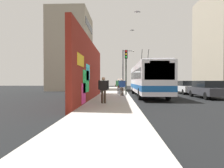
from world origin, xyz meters
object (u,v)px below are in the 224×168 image
(city_bus, at_px, (147,79))
(traffic_light, at_px, (126,65))
(parked_car_dark_gray, at_px, (208,89))
(parked_car_white, at_px, (186,87))
(street_lamp, at_px, (124,67))
(parked_car_champagne, at_px, (171,86))
(pedestrian_near_wall, at_px, (104,88))
(pedestrian_at_curb, at_px, (122,86))
(pedestrian_midblock, at_px, (119,85))

(city_bus, distance_m, traffic_light, 2.60)
(parked_car_dark_gray, bearing_deg, parked_car_white, 0.00)
(parked_car_white, distance_m, street_lamp, 9.78)
(parked_car_dark_gray, relative_size, parked_car_champagne, 0.97)
(pedestrian_near_wall, distance_m, traffic_light, 7.32)
(pedestrian_at_curb, height_order, pedestrian_near_wall, pedestrian_near_wall)
(city_bus, relative_size, parked_car_dark_gray, 2.50)
(parked_car_dark_gray, height_order, traffic_light, traffic_light)
(traffic_light, bearing_deg, parked_car_dark_gray, -100.43)
(parked_car_dark_gray, bearing_deg, city_bus, 70.06)
(parked_car_dark_gray, distance_m, pedestrian_at_curb, 7.82)
(parked_car_dark_gray, distance_m, parked_car_champagne, 11.81)
(parked_car_white, relative_size, parked_car_champagne, 0.94)
(parked_car_dark_gray, bearing_deg, pedestrian_midblock, 64.41)
(street_lamp, bearing_deg, parked_car_dark_gray, -147.85)
(parked_car_white, distance_m, pedestrian_midblock, 8.28)
(pedestrian_at_curb, bearing_deg, traffic_light, -36.56)
(pedestrian_at_curb, relative_size, street_lamp, 0.27)
(pedestrian_near_wall, relative_size, traffic_light, 0.37)
(street_lamp, bearing_deg, pedestrian_midblock, 173.64)
(pedestrian_midblock, bearing_deg, traffic_light, -163.64)
(parked_car_champagne, relative_size, pedestrian_near_wall, 2.95)
(pedestrian_at_curb, relative_size, pedestrian_midblock, 0.99)
(parked_car_champagne, height_order, street_lamp, street_lamp)
(pedestrian_near_wall, bearing_deg, pedestrian_at_curb, -11.33)
(parked_car_champagne, height_order, traffic_light, traffic_light)
(pedestrian_at_curb, height_order, traffic_light, traffic_light)
(city_bus, distance_m, parked_car_white, 6.47)
(parked_car_dark_gray, bearing_deg, pedestrian_at_curb, 84.27)
(traffic_light, bearing_deg, city_bus, -76.05)
(traffic_light, xyz_separation_m, street_lamp, (10.16, -0.11, 0.57))
(parked_car_white, relative_size, pedestrian_midblock, 2.78)
(parked_car_champagne, xyz_separation_m, traffic_light, (-10.45, 7.35, 2.32))
(parked_car_white, bearing_deg, city_bus, 125.59)
(city_bus, bearing_deg, parked_car_dark_gray, -109.94)
(parked_car_white, relative_size, street_lamp, 0.75)
(parked_car_white, bearing_deg, street_lamp, 50.77)
(street_lamp, bearing_deg, pedestrian_at_curb, 177.14)
(pedestrian_midblock, height_order, street_lamp, street_lamp)
(pedestrian_midblock, relative_size, pedestrian_near_wall, 1.00)
(parked_car_white, height_order, pedestrian_at_curb, pedestrian_at_curb)
(pedestrian_midblock, relative_size, traffic_light, 0.37)
(pedestrian_at_curb, bearing_deg, street_lamp, -2.86)
(city_bus, bearing_deg, parked_car_champagne, -27.66)
(parked_car_dark_gray, distance_m, street_lamp, 13.91)
(city_bus, distance_m, street_lamp, 10.03)
(parked_car_white, distance_m, parked_car_champagne, 6.20)
(parked_car_dark_gray, relative_size, street_lamp, 0.77)
(pedestrian_at_curb, distance_m, street_lamp, 11.06)
(parked_car_champagne, bearing_deg, parked_car_dark_gray, 180.00)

